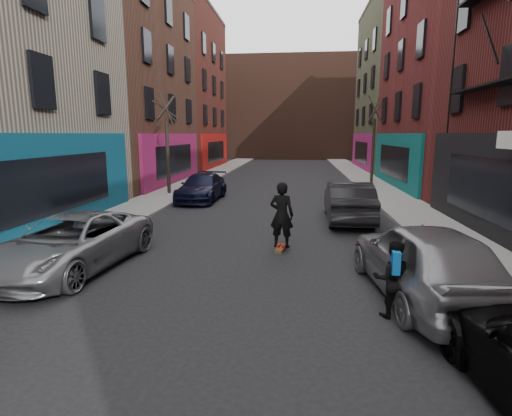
% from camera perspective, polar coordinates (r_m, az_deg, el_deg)
% --- Properties ---
extents(sidewalk_left, '(2.50, 84.00, 0.13)m').
position_cam_1_polar(sidewalk_left, '(35.05, -6.21, 4.89)').
color(sidewalk_left, gray).
rests_on(sidewalk_left, ground).
extents(sidewalk_right, '(2.50, 84.00, 0.13)m').
position_cam_1_polar(sidewalk_right, '(34.63, 14.51, 4.55)').
color(sidewalk_right, gray).
rests_on(sidewalk_right, ground).
extents(buildings_left, '(12.00, 56.00, 16.50)m').
position_cam_1_polar(buildings_left, '(25.34, -31.57, 19.93)').
color(buildings_left, '#531B17').
rests_on(buildings_left, ground).
extents(building_far, '(40.00, 10.00, 14.00)m').
position_cam_1_polar(building_far, '(60.20, 5.10, 13.84)').
color(building_far, '#47281E').
rests_on(building_far, ground).
extents(tree_left_far, '(2.00, 2.00, 6.50)m').
position_cam_1_polar(tree_left_far, '(23.29, -12.60, 10.07)').
color(tree_left_far, black).
rests_on(tree_left_far, sidewalk_left).
extents(tree_right_far, '(2.00, 2.00, 6.80)m').
position_cam_1_polar(tree_right_far, '(28.53, 16.48, 10.23)').
color(tree_right_far, black).
rests_on(tree_right_far, sidewalk_right).
extents(parked_left_far, '(2.85, 5.31, 1.42)m').
position_cam_1_polar(parked_left_far, '(11.35, -24.86, -4.51)').
color(parked_left_far, gray).
rests_on(parked_left_far, ground).
extents(parked_left_end, '(2.07, 4.85, 1.39)m').
position_cam_1_polar(parked_left_end, '(21.25, -7.73, 2.95)').
color(parked_left_end, black).
rests_on(parked_left_end, ground).
extents(parked_right_far, '(2.56, 5.16, 1.69)m').
position_cam_1_polar(parked_right_far, '(9.18, 22.94, -6.89)').
color(parked_right_far, gray).
rests_on(parked_right_far, ground).
extents(parked_right_end, '(1.75, 4.86, 1.60)m').
position_cam_1_polar(parked_right_end, '(16.46, 13.04, 0.93)').
color(parked_right_end, black).
rests_on(parked_right_end, ground).
extents(skateboard, '(0.37, 0.83, 0.10)m').
position_cam_1_polar(skateboard, '(12.17, 3.63, -5.78)').
color(skateboard, brown).
rests_on(skateboard, ground).
extents(skateboarder, '(0.80, 0.61, 1.98)m').
position_cam_1_polar(skateboarder, '(11.92, 3.69, -0.98)').
color(skateboarder, black).
rests_on(skateboarder, skateboard).
extents(pedestrian, '(0.76, 0.64, 1.50)m').
position_cam_1_polar(pedestrian, '(8.10, 18.93, -9.54)').
color(pedestrian, black).
rests_on(pedestrian, ground).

